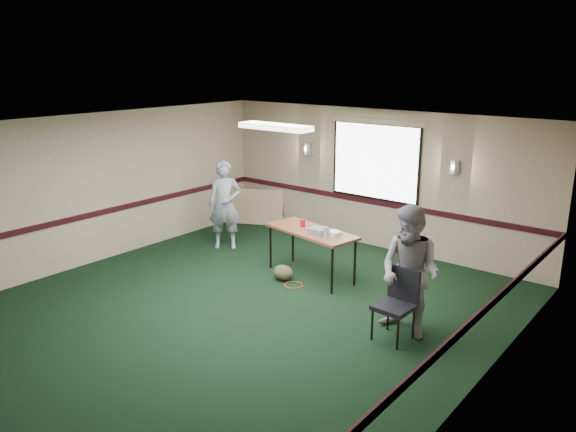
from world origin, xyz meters
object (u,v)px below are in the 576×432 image
Objects in this scene: folding_table at (311,233)px; person_right at (410,272)px; person_left at (225,205)px; conference_chair at (398,298)px; projector at (318,231)px.

person_right reaches higher than folding_table.
person_right reaches higher than person_left.
conference_chair is at bearing -104.09° from person_right.
projector is 2.19m from person_right.
conference_chair is (1.98, -0.93, -0.32)m from projector.
folding_table is at bearing 158.06° from conference_chair.
conference_chair is (2.19, -1.03, -0.21)m from folding_table.
person_left is 0.97× the size of person_right.
folding_table is 0.98× the size of person_right.
person_right is at bearing -54.15° from person_left.
person_right is at bearing -19.41° from projector.
conference_chair is at bearing -24.12° from projector.
projector is 0.17× the size of person_left.
folding_table is 2.42m from person_right.
person_left reaches higher than conference_chair.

